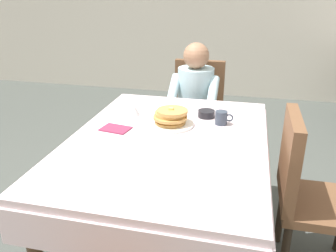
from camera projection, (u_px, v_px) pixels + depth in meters
ground_plane at (168, 242)px, 2.27m from camera, size 14.00×14.00×0.00m
dining_table_main at (168, 152)px, 2.02m from camera, size 1.12×1.52×0.74m
chair_diner at (197, 107)px, 3.12m from camera, size 0.44×0.45×0.93m
diner_person at (195, 97)px, 2.93m from camera, size 0.40×0.43×1.12m
chair_right_side at (305, 187)px, 1.90m from camera, size 0.45×0.44×0.93m
plate_breakfast at (171, 124)px, 2.16m from camera, size 0.28×0.28×0.02m
breakfast_stack at (171, 116)px, 2.14m from camera, size 0.21×0.21×0.10m
cup_coffee at (222, 118)px, 2.17m from camera, size 0.11×0.08×0.08m
bowl_butter at (206, 114)px, 2.29m from camera, size 0.11×0.11×0.04m
syrup_pitcher at (134, 110)px, 2.32m from camera, size 0.08×0.08×0.07m
fork_left_of_plate at (141, 123)px, 2.19m from camera, size 0.03×0.18×0.00m
knife_right_of_plate at (201, 129)px, 2.11m from camera, size 0.04×0.20×0.00m
spoon_near_edge at (166, 148)px, 1.86m from camera, size 0.15×0.03×0.00m
napkin_folded at (116, 129)px, 2.10m from camera, size 0.19×0.15×0.01m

